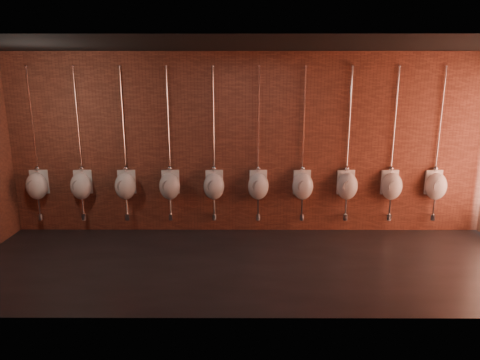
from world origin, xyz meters
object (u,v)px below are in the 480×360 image
object	(u,v)px
urinal_6	(303,185)
urinal_8	(391,185)
urinal_1	(81,185)
urinal_2	(125,185)
urinal_9	(436,185)
urinal_4	(214,185)
urinal_7	(347,185)
urinal_5	(258,185)
urinal_3	(170,185)
urinal_0	(37,185)

from	to	relation	value
urinal_6	urinal_8	world-z (taller)	same
urinal_1	urinal_2	distance (m)	0.79
urinal_8	urinal_9	distance (m)	0.79
urinal_2	urinal_6	size ratio (longest dim) A/B	1.00
urinal_4	urinal_7	bearing A→B (deg)	0.00
urinal_1	urinal_6	world-z (taller)	same
urinal_6	urinal_2	bearing A→B (deg)	180.00
urinal_8	urinal_7	bearing A→B (deg)	180.00
urinal_1	urinal_5	distance (m)	3.17
urinal_2	urinal_9	world-z (taller)	same
urinal_2	urinal_3	world-z (taller)	same
urinal_4	urinal_6	distance (m)	1.59
urinal_0	urinal_5	xyz separation A→B (m)	(3.96, 0.00, 0.00)
urinal_0	urinal_1	size ratio (longest dim) A/B	1.00
urinal_4	urinal_5	xyz separation A→B (m)	(0.79, 0.00, 0.00)
urinal_2	urinal_4	xyz separation A→B (m)	(1.59, 0.00, 0.00)
urinal_4	urinal_6	size ratio (longest dim) A/B	1.00
urinal_6	urinal_5	bearing A→B (deg)	180.00
urinal_3	urinal_1	bearing A→B (deg)	180.00
urinal_3	urinal_9	distance (m)	4.76
urinal_6	urinal_7	distance (m)	0.79
urinal_6	urinal_0	bearing A→B (deg)	180.00
urinal_6	urinal_7	xyz separation A→B (m)	(0.79, 0.00, 0.00)
urinal_2	urinal_9	size ratio (longest dim) A/B	1.00
urinal_8	urinal_5	bearing A→B (deg)	180.00
urinal_2	urinal_6	bearing A→B (deg)	0.00
urinal_2	urinal_4	size ratio (longest dim) A/B	1.00
urinal_3	urinal_9	bearing A→B (deg)	0.00
urinal_3	urinal_5	size ratio (longest dim) A/B	1.00
urinal_2	urinal_4	world-z (taller)	same
urinal_1	urinal_9	distance (m)	6.34
urinal_3	urinal_0	bearing A→B (deg)	180.00
urinal_8	urinal_2	bearing A→B (deg)	180.00
urinal_0	urinal_6	xyz separation A→B (m)	(4.76, 0.00, 0.00)
urinal_0	urinal_7	size ratio (longest dim) A/B	1.00
urinal_5	urinal_8	size ratio (longest dim) A/B	1.00
urinal_9	urinal_1	bearing A→B (deg)	180.00
urinal_8	urinal_3	bearing A→B (deg)	180.00
urinal_2	urinal_8	world-z (taller)	same
urinal_4	urinal_9	distance (m)	3.96
urinal_5	urinal_8	world-z (taller)	same
urinal_0	urinal_5	distance (m)	3.96
urinal_4	urinal_3	bearing A→B (deg)	180.00
urinal_4	urinal_5	size ratio (longest dim) A/B	1.00
urinal_1	urinal_2	bearing A→B (deg)	0.00
urinal_6	urinal_7	bearing A→B (deg)	0.00
urinal_1	urinal_7	world-z (taller)	same
urinal_1	urinal_5	size ratio (longest dim) A/B	1.00
urinal_3	urinal_9	size ratio (longest dim) A/B	1.00
urinal_9	urinal_8	bearing A→B (deg)	180.00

